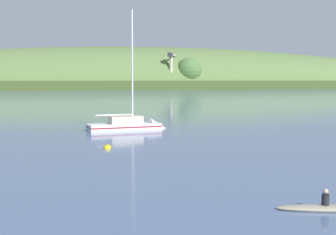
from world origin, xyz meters
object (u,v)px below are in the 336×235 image
dockside_crane (171,72)px  canoe_with_paddler (325,208)px  mooring_buoy_foreground (107,148)px  sailboat_midwater_white (133,128)px

dockside_crane → canoe_with_paddler: dockside_crane is taller
dockside_crane → mooring_buoy_foreground: 223.29m
dockside_crane → mooring_buoy_foreground: dockside_crane is taller
canoe_with_paddler → mooring_buoy_foreground: canoe_with_paddler is taller
mooring_buoy_foreground → dockside_crane: bearing=71.2°
dockside_crane → mooring_buoy_foreground: (-72.03, -211.13, -9.64)m
dockside_crane → sailboat_midwater_white: size_ratio=1.42×
canoe_with_paddler → mooring_buoy_foreground: size_ratio=6.05×
sailboat_midwater_white → mooring_buoy_foreground: 14.04m
sailboat_midwater_white → mooring_buoy_foreground: size_ratio=20.66×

